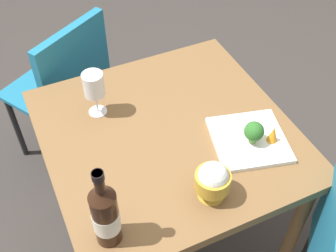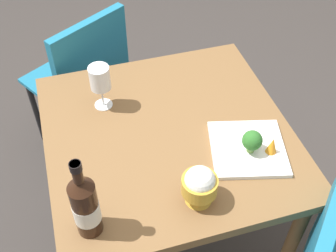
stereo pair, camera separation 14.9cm
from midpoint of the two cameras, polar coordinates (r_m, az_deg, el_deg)
ground_plane at (r=2.10m, az=-2.10°, el=-14.42°), size 8.00×8.00×0.00m
dining_table at (r=1.58m, az=-2.71°, el=-3.08°), size 0.86×0.86×0.72m
chair_near_window at (r=2.08m, az=-15.42°, el=5.51°), size 0.55×0.55×0.85m
wine_bottle at (r=1.19m, az=-12.03°, el=-11.77°), size 0.08×0.08×0.30m
wine_glass at (r=1.53m, az=-12.69°, el=5.17°), size 0.08×0.08×0.18m
rice_bowl at (r=1.29m, az=2.68°, el=-7.52°), size 0.11×0.11×0.14m
serving_plate at (r=1.49m, az=7.99°, el=-1.99°), size 0.30×0.30×0.02m
broccoli_floret at (r=1.44m, az=8.56°, el=-0.91°), size 0.07×0.07×0.09m
carrot_garnish_left at (r=1.47m, az=11.10°, el=-1.21°), size 0.04×0.04×0.06m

